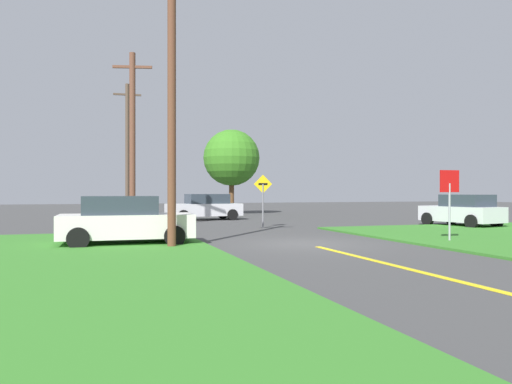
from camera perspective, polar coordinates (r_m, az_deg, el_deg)
The scene contains 11 objects.
ground_plane at distance 16.85m, azimuth 5.66°, elevation -5.96°, with size 120.00×120.00×0.00m, color #404040.
lane_stripe_center at distance 10.14m, azimuth 24.56°, elevation -9.93°, with size 0.20×14.00×0.01m, color yellow.
stop_sign at distance 18.31m, azimuth 21.44°, elevation 0.06°, with size 0.76×0.07×2.51m.
car_on_crossroad at distance 26.95m, azimuth 22.73°, elevation -2.01°, with size 2.56×4.20×1.62m.
car_approaching_junction at distance 30.92m, azimuth -5.92°, elevation -1.74°, with size 4.75×2.29×1.62m.
parked_car_near_building at distance 16.82m, azimuth -14.87°, elevation -3.22°, with size 4.34×2.19×1.62m.
utility_pole_near at distance 15.78m, azimuth -9.71°, elevation 11.35°, with size 1.80×0.26×9.40m.
utility_pole_mid at distance 23.71m, azimuth -14.08°, elevation 6.03°, with size 1.78×0.55×8.21m.
utility_pole_far at distance 33.91m, azimuth -14.64°, elevation 4.85°, with size 1.80×0.26×8.92m.
direction_sign at distance 24.02m, azimuth 0.81°, elevation -0.33°, with size 0.90×0.15×2.59m.
oak_tree_left at distance 38.74m, azimuth -2.84°, elevation 3.96°, with size 4.40×4.40×6.63m.
Camera 1 is at (-6.78, -15.33, 1.76)m, focal length 34.65 mm.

